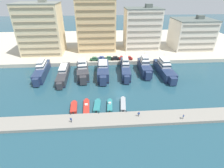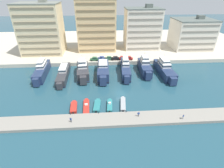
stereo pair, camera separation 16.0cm
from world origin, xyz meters
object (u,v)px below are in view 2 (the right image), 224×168
(car_red_center_right, at_px, (129,58))
(pedestrian_mid_deck, at_px, (71,119))
(motorboat_red_far_left, at_px, (74,107))
(yacht_navy_center, at_px, (125,68))
(yacht_navy_center_left, at_px, (103,70))
(motorboat_grey_center, at_px, (123,104))
(motorboat_teal_mid_left, at_px, (97,106))
(car_green_mid_left, at_px, (109,58))
(pedestrian_far_side, at_px, (139,114))
(yacht_charcoal_mid_left, at_px, (83,70))
(motorboat_teal_center_left, at_px, (110,106))
(yacht_charcoal_left, at_px, (63,73))
(yacht_navy_center_right, at_px, (145,67))
(pedestrian_near_edge, at_px, (183,116))
(car_green_far_left, at_px, (94,59))
(motorboat_red_left, at_px, (86,107))
(yacht_navy_mid_right, at_px, (165,69))
(yacht_navy_far_left, at_px, (42,70))
(car_red_center, at_px, (122,58))
(car_black_center_left, at_px, (115,58))
(car_blue_left, at_px, (102,58))

(car_red_center_right, xyz_separation_m, pedestrian_mid_deck, (-22.81, -43.86, -0.88))
(motorboat_red_far_left, bearing_deg, yacht_navy_center, 51.61)
(yacht_navy_center_left, bearing_deg, motorboat_grey_center, -75.44)
(motorboat_teal_mid_left, height_order, car_green_mid_left, car_green_mid_left)
(yacht_navy_center_left, height_order, pedestrian_mid_deck, yacht_navy_center_left)
(yacht_navy_center_left, xyz_separation_m, pedestrian_far_side, (9.53, -29.66, -0.52))
(yacht_charcoal_mid_left, xyz_separation_m, yacht_navy_center, (18.74, 1.33, -0.00))
(yacht_navy_center_left, distance_m, pedestrian_far_side, 31.16)
(motorboat_teal_center_left, bearing_deg, yacht_charcoal_mid_left, 113.64)
(yacht_charcoal_left, bearing_deg, yacht_navy_center_right, 4.38)
(pedestrian_near_edge, bearing_deg, yacht_navy_center, 109.95)
(motorboat_teal_center_left, relative_size, motorboat_grey_center, 0.89)
(yacht_navy_center_left, bearing_deg, car_green_far_left, 106.83)
(motorboat_red_left, height_order, pedestrian_mid_deck, pedestrian_mid_deck)
(yacht_navy_mid_right, bearing_deg, motorboat_teal_center_left, -138.24)
(yacht_navy_far_left, xyz_separation_m, yacht_charcoal_mid_left, (17.74, -1.50, 0.10))
(motorboat_teal_center_left, distance_m, car_green_mid_left, 37.04)
(motorboat_red_far_left, distance_m, car_red_center_right, 43.20)
(yacht_navy_far_left, relative_size, car_red_center, 5.15)
(motorboat_red_far_left, relative_size, motorboat_teal_mid_left, 0.92)
(yacht_navy_center_left, xyz_separation_m, car_green_mid_left, (3.20, 13.63, 0.40))
(motorboat_teal_mid_left, xyz_separation_m, motorboat_grey_center, (8.46, 0.19, 0.04))
(car_green_mid_left, height_order, pedestrian_mid_deck, car_green_mid_left)
(motorboat_teal_center_left, xyz_separation_m, car_black_center_left, (4.83, 36.72, 2.25))
(yacht_charcoal_left, relative_size, yacht_navy_center, 1.00)
(car_blue_left, bearing_deg, car_red_center_right, -3.34)
(yacht_navy_center_left, height_order, car_green_mid_left, yacht_navy_center_left)
(motorboat_teal_center_left, distance_m, car_blue_left, 37.22)
(yacht_charcoal_mid_left, height_order, pedestrian_far_side, yacht_charcoal_mid_left)
(car_red_center_right, bearing_deg, yacht_charcoal_mid_left, -149.80)
(motorboat_red_left, distance_m, motorboat_teal_center_left, 7.53)
(motorboat_teal_center_left, height_order, car_green_mid_left, car_green_mid_left)
(yacht_navy_center_left, bearing_deg, yacht_navy_far_left, 176.16)
(yacht_navy_mid_right, relative_size, motorboat_teal_mid_left, 3.05)
(motorboat_grey_center, distance_m, car_red_center_right, 36.52)
(car_red_center_right, bearing_deg, motorboat_teal_mid_left, -113.49)
(yacht_charcoal_mid_left, distance_m, yacht_navy_center, 18.78)
(motorboat_grey_center, bearing_deg, car_red_center, 83.67)
(yacht_navy_center_left, relative_size, pedestrian_mid_deck, 11.86)
(yacht_navy_center_left, bearing_deg, pedestrian_mid_deck, -107.54)
(yacht_navy_far_left, xyz_separation_m, yacht_navy_mid_right, (53.51, -2.36, -0.01))
(car_blue_left, bearing_deg, yacht_navy_mid_right, -27.66)
(motorboat_red_far_left, distance_m, car_red_center, 41.97)
(yacht_charcoal_mid_left, distance_m, motorboat_teal_mid_left, 24.12)
(yacht_charcoal_left, bearing_deg, yacht_navy_mid_right, 0.20)
(car_green_far_left, relative_size, car_black_center_left, 1.01)
(yacht_navy_center, bearing_deg, motorboat_red_far_left, -128.39)
(motorboat_grey_center, height_order, car_green_mid_left, car_green_mid_left)
(car_green_far_left, height_order, car_red_center, same)
(yacht_charcoal_left, distance_m, car_black_center_left, 27.26)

